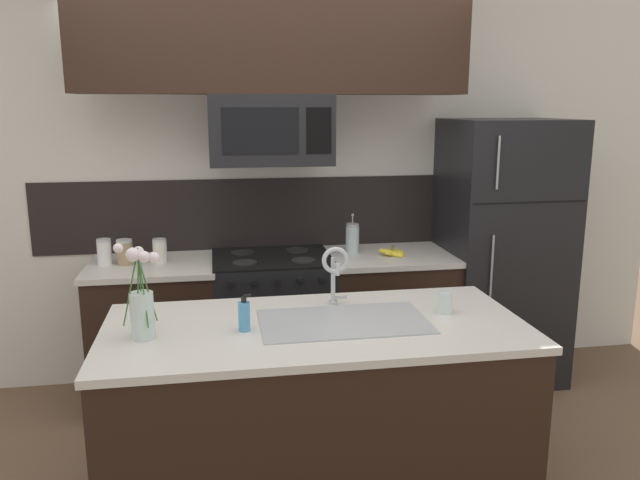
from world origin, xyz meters
The scene contains 20 objects.
ground_plane centered at (0.00, 0.00, 0.00)m, with size 10.00×10.00×0.00m, color brown.
rear_partition centered at (0.30, 1.28, 1.30)m, with size 5.20×0.10×2.60m, color silver.
splash_band centered at (0.00, 1.22, 1.15)m, with size 3.07×0.01×0.48m, color black.
back_counter_left centered at (-0.76, 0.90, 0.46)m, with size 0.78×0.65×0.91m.
back_counter_right centered at (0.78, 0.90, 0.46)m, with size 0.83×0.65×0.91m.
stove_range centered at (0.00, 0.90, 0.46)m, with size 0.76×0.64×0.93m.
microwave centered at (0.00, 0.88, 1.73)m, with size 0.74×0.40×0.42m.
upper_cabinet_band centered at (0.03, 0.85, 2.24)m, with size 2.32×0.34×0.60m, color black.
refrigerator centered at (1.58, 0.92, 0.89)m, with size 0.78×0.74×1.79m.
storage_jar_tall centered at (-1.03, 0.92, 0.99)m, with size 0.09×0.09×0.16m.
storage_jar_medium centered at (-0.91, 0.91, 0.99)m, with size 0.10×0.10×0.16m.
storage_jar_short centered at (-0.70, 0.91, 0.99)m, with size 0.09×0.09×0.15m.
banana_bunch centered at (0.79, 0.84, 0.93)m, with size 0.19×0.15×0.08m.
french_press centered at (0.54, 0.96, 1.01)m, with size 0.09×0.09×0.27m.
island_counter centered at (0.08, -0.35, 0.46)m, with size 1.90×0.89×0.91m.
kitchen_sink centered at (0.21, -0.35, 0.84)m, with size 0.76×0.44×0.16m.
sink_faucet centered at (0.21, -0.13, 1.11)m, with size 0.14×0.14×0.31m.
dish_soap_bottle centered at (-0.24, -0.38, 0.98)m, with size 0.06×0.05×0.16m.
drinking_glass centered at (0.71, -0.30, 0.96)m, with size 0.07×0.07×0.10m.
flower_vase centered at (-0.67, -0.40, 1.05)m, with size 0.18×0.15×0.42m.
Camera 1 is at (-0.35, -2.98, 1.88)m, focal length 35.00 mm.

